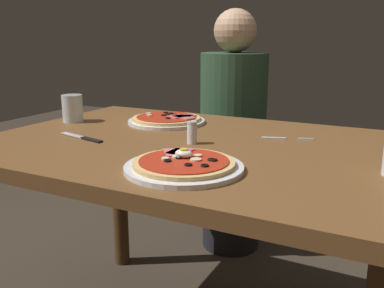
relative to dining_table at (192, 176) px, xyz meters
The scene contains 8 objects.
dining_table is the anchor object (origin of this frame).
pizza_foreground 0.30m from the dining_table, 66.86° to the right, with size 0.29×0.29×0.05m.
pizza_across_left 0.33m from the dining_table, 134.86° to the left, with size 0.28×0.28×0.03m.
water_glass_far 0.57m from the dining_table, behind, with size 0.08×0.08×0.10m.
fork 0.31m from the dining_table, 34.16° to the left, with size 0.15×0.07×0.00m.
knife 0.36m from the dining_table, 159.72° to the right, with size 0.19×0.06×0.01m.
salt_shaker 0.14m from the dining_table, 61.66° to the right, with size 0.03×0.03×0.07m.
diner_person 0.81m from the dining_table, 102.79° to the left, with size 0.32×0.32×1.18m.
Camera 1 is at (0.57, -1.11, 1.05)m, focal length 39.89 mm.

